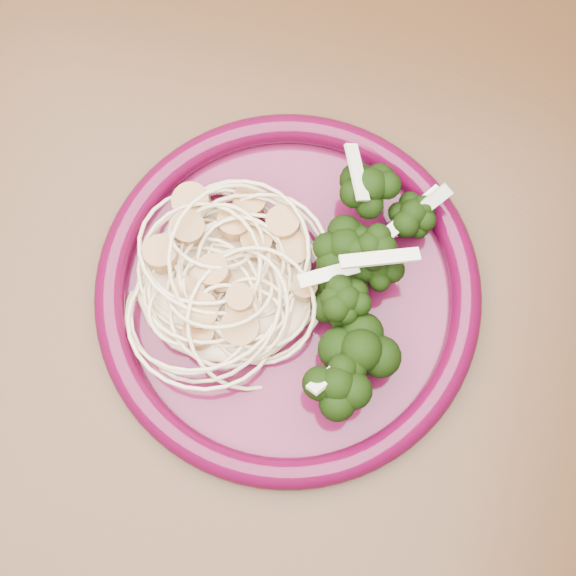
# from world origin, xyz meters

# --- Properties ---
(dining_table) EXTENTS (1.20, 0.80, 0.75)m
(dining_table) POSITION_xyz_m (0.00, 0.00, 0.65)
(dining_table) COLOR #472814
(dining_table) RESTS_ON ground
(dinner_plate) EXTENTS (0.29, 0.29, 0.02)m
(dinner_plate) POSITION_xyz_m (-0.03, 0.06, 0.76)
(dinner_plate) COLOR #4E0C29
(dinner_plate) RESTS_ON dining_table
(spaghetti_pile) EXTENTS (0.13, 0.12, 0.03)m
(spaghetti_pile) POSITION_xyz_m (-0.07, 0.05, 0.77)
(spaghetti_pile) COLOR beige
(spaghetti_pile) RESTS_ON dinner_plate
(scallop_cluster) EXTENTS (0.13, 0.13, 0.04)m
(scallop_cluster) POSITION_xyz_m (-0.07, 0.05, 0.80)
(scallop_cluster) COLOR tan
(scallop_cluster) RESTS_ON spaghetti_pile
(broccoli_pile) EXTENTS (0.11, 0.16, 0.05)m
(broccoli_pile) POSITION_xyz_m (0.02, 0.06, 0.78)
(broccoli_pile) COLOR black
(broccoli_pile) RESTS_ON dinner_plate
(onion_garnish) EXTENTS (0.08, 0.10, 0.05)m
(onion_garnish) POSITION_xyz_m (0.02, 0.06, 0.81)
(onion_garnish) COLOR beige
(onion_garnish) RESTS_ON broccoli_pile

